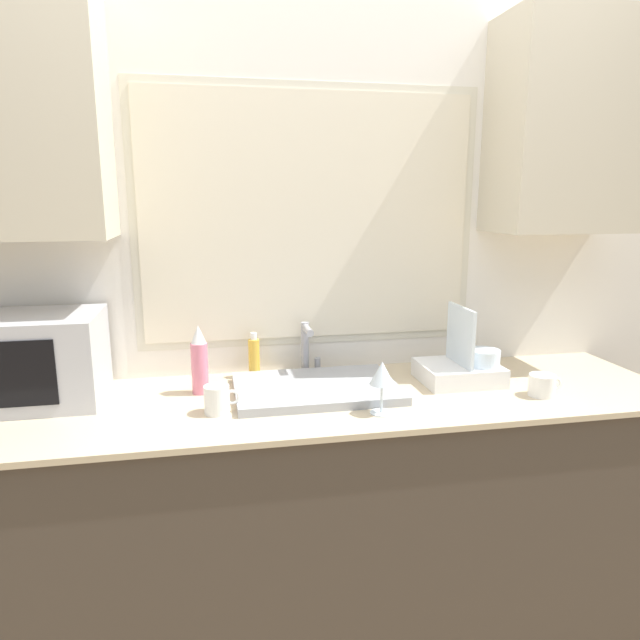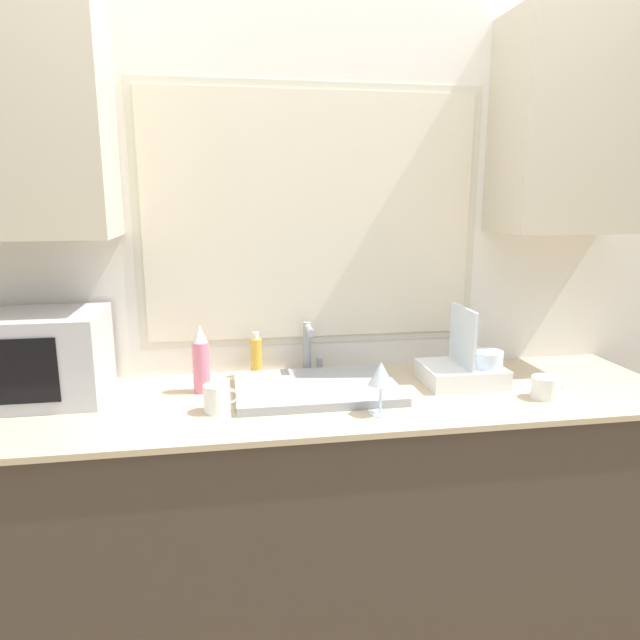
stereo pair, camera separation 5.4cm
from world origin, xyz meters
The scene contains 11 objects.
countertop centered at (0.00, 0.33, 0.46)m, with size 2.52×0.69×0.92m.
wall_back centered at (0.00, 0.65, 1.43)m, with size 6.00×0.38×2.60m.
sink_basin centered at (-0.03, 0.37, 0.94)m, with size 0.57×0.40×0.03m.
faucet centered at (-0.02, 0.59, 1.04)m, with size 0.08×0.14×0.21m.
microwave centered at (-0.97, 0.47, 1.07)m, with size 0.43×0.35×0.30m.
dish_rack centered at (0.53, 0.38, 0.98)m, with size 0.29×0.24×0.29m.
spray_bottle centered at (-0.43, 0.44, 1.04)m, with size 0.06×0.06×0.25m.
soap_bottle centered at (-0.23, 0.59, 1.00)m, with size 0.04×0.04×0.18m.
mug_near_sink centered at (-0.38, 0.24, 0.97)m, with size 0.12×0.08×0.09m.
wine_glass centered at (0.14, 0.13, 1.05)m, with size 0.08×0.08×0.17m.
mug_by_rack centered at (0.74, 0.18, 0.96)m, with size 0.12×0.09×0.08m.
Camera 2 is at (-0.34, -1.54, 1.60)m, focal length 32.00 mm.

